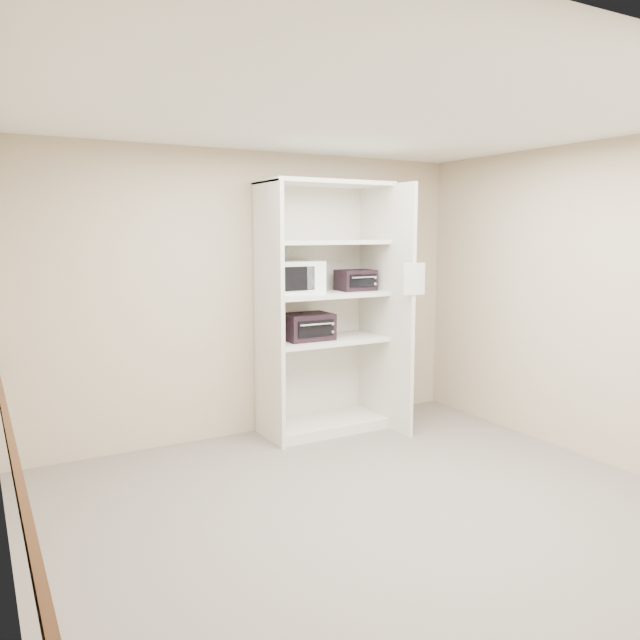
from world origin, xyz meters
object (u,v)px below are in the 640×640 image
shelving_unit (328,316)px  toaster_oven_lower (307,327)px  toaster_oven_upper (356,280)px  microwave (293,277)px

shelving_unit → toaster_oven_lower: size_ratio=5.30×
shelving_unit → toaster_oven_upper: shelving_unit is taller
toaster_oven_upper → microwave: bearing=177.8°
shelving_unit → microwave: 0.53m
shelving_unit → toaster_oven_upper: (0.32, 0.01, 0.34)m
microwave → toaster_oven_upper: (0.68, -0.04, -0.05)m
toaster_oven_upper → toaster_oven_lower: (-0.55, -0.00, -0.43)m
shelving_unit → toaster_oven_lower: (-0.23, 0.01, -0.08)m
microwave → toaster_oven_lower: microwave is taller
microwave → toaster_oven_lower: (0.13, -0.05, -0.48)m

